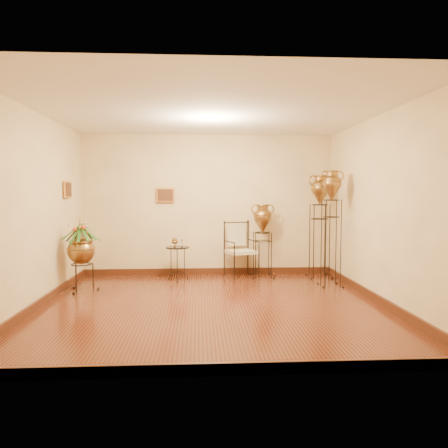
{
  "coord_description": "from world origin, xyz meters",
  "views": [
    {
      "loc": [
        -0.19,
        -6.28,
        1.63
      ],
      "look_at": [
        0.25,
        1.3,
        1.1
      ],
      "focal_mm": 35.0,
      "sensor_mm": 36.0,
      "label": 1
    }
  ],
  "objects": [
    {
      "name": "side_table",
      "position": [
        -0.59,
        1.91,
        0.33
      ],
      "size": [
        0.46,
        0.46,
        0.8
      ],
      "rotation": [
        0.0,
        0.0,
        0.07
      ],
      "color": "black",
      "rests_on": "ground"
    },
    {
      "name": "amphora_short",
      "position": [
        1.05,
        2.15,
        0.72
      ],
      "size": [
        0.45,
        0.45,
        1.45
      ],
      "rotation": [
        0.0,
        0.0,
        0.03
      ],
      "color": "black",
      "rests_on": "ground"
    },
    {
      "name": "amphora_mid",
      "position": [
        2.15,
        2.02,
        1.02
      ],
      "size": [
        0.51,
        0.51,
        2.01
      ],
      "rotation": [
        0.0,
        0.0,
        -0.15
      ],
      "color": "black",
      "rests_on": "ground"
    },
    {
      "name": "amphora_tall",
      "position": [
        2.13,
        1.2,
        1.05
      ],
      "size": [
        0.52,
        0.52,
        2.05
      ],
      "rotation": [
        0.0,
        0.0,
        -0.35
      ],
      "color": "black",
      "rests_on": "ground"
    },
    {
      "name": "planter_urn",
      "position": [
        -2.15,
        1.06,
        0.74
      ],
      "size": [
        0.93,
        0.93,
        1.32
      ],
      "rotation": [
        0.0,
        0.0,
        0.41
      ],
      "color": "black",
      "rests_on": "ground"
    },
    {
      "name": "armchair",
      "position": [
        0.64,
        2.15,
        0.54
      ],
      "size": [
        0.76,
        0.73,
        1.07
      ],
      "rotation": [
        0.0,
        0.0,
        0.34
      ],
      "color": "black",
      "rests_on": "ground"
    },
    {
      "name": "room_shell",
      "position": [
        -0.01,
        0.01,
        1.73
      ],
      "size": [
        5.02,
        5.02,
        2.81
      ],
      "color": "#FBDFA1",
      "rests_on": "ground"
    },
    {
      "name": "ground",
      "position": [
        0.0,
        0.0,
        0.0
      ],
      "size": [
        5.0,
        5.0,
        0.0
      ],
      "primitive_type": "plane",
      "color": "#572C14",
      "rests_on": "ground"
    }
  ]
}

